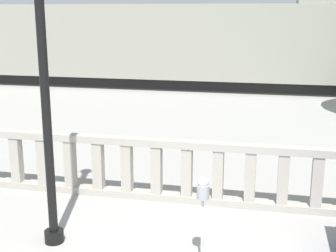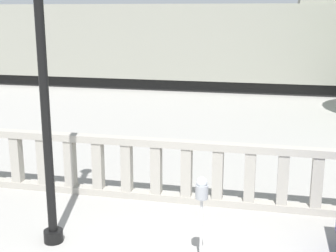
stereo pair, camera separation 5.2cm
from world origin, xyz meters
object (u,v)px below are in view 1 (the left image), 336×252
Objects in this scene: train_far at (280,38)px; train_near at (153,44)px; lamppost at (43,54)px; parking_meter at (203,194)px.

train_near is at bearing -125.29° from train_far.
lamppost is 3.12m from parking_meter.
train_far is (1.31, 24.56, 0.86)m from parking_meter.
parking_meter is at bearing -73.44° from train_near.
train_far reaches higher than parking_meter.
lamppost reaches higher than train_near.
lamppost is 24.72m from train_far.
train_far is at bearing 86.94° from parking_meter.
lamppost is at bearing -81.73° from train_near.
train_near reaches higher than train_far.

